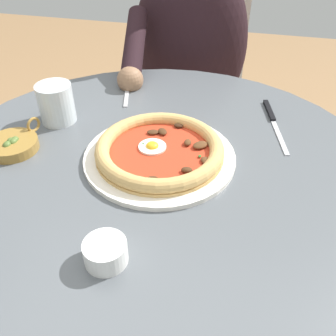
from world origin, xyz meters
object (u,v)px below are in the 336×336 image
object	(u,v)px
ramekin_capers	(105,252)
fork_utensil	(127,90)
steak_knife	(272,118)
cafe_chair_diner	(193,77)
dining_table	(157,224)
olive_pan	(13,144)
pizza_on_plate	(159,151)
diner_person	(188,102)
water_glass	(57,106)

from	to	relation	value
ramekin_capers	fork_utensil	distance (m)	0.55
steak_knife	fork_utensil	bearing A→B (deg)	80.71
fork_utensil	cafe_chair_diner	world-z (taller)	cafe_chair_diner
dining_table	fork_utensil	world-z (taller)	fork_utensil
fork_utensil	olive_pan	bearing A→B (deg)	154.67
ramekin_capers	fork_utensil	world-z (taller)	ramekin_capers
pizza_on_plate	olive_pan	xyz separation A→B (m)	(-0.04, 0.30, -0.01)
diner_person	olive_pan	bearing A→B (deg)	158.93
dining_table	water_glass	distance (m)	0.35
cafe_chair_diner	diner_person	bearing A→B (deg)	-176.02
steak_knife	diner_person	world-z (taller)	diner_person
fork_utensil	pizza_on_plate	bearing A→B (deg)	-150.12
dining_table	fork_utensil	distance (m)	0.37
ramekin_capers	fork_utensil	bearing A→B (deg)	14.93
dining_table	diner_person	world-z (taller)	diner_person
olive_pan	cafe_chair_diner	size ratio (longest dim) A/B	0.14
ramekin_capers	diner_person	distance (m)	0.90
dining_table	olive_pan	bearing A→B (deg)	90.80
water_glass	cafe_chair_diner	distance (m)	0.73
diner_person	cafe_chair_diner	xyz separation A→B (m)	(0.15, 0.01, 0.03)
water_glass	cafe_chair_diner	xyz separation A→B (m)	(0.67, -0.20, -0.21)
pizza_on_plate	ramekin_capers	bearing A→B (deg)	177.08
dining_table	olive_pan	world-z (taller)	olive_pan
water_glass	ramekin_capers	bearing A→B (deg)	-144.86
water_glass	olive_pan	distance (m)	0.14
steak_knife	olive_pan	world-z (taller)	olive_pan
dining_table	ramekin_capers	size ratio (longest dim) A/B	14.34
pizza_on_plate	cafe_chair_diner	bearing A→B (deg)	4.71
pizza_on_plate	cafe_chair_diner	world-z (taller)	cafe_chair_diner
dining_table	cafe_chair_diner	xyz separation A→B (m)	(0.79, 0.06, -0.02)
ramekin_capers	water_glass	bearing A→B (deg)	35.14
diner_person	dining_table	bearing A→B (deg)	-175.24
dining_table	ramekin_capers	bearing A→B (deg)	176.29
water_glass	fork_utensil	bearing A→B (deg)	-30.30
fork_utensil	cafe_chair_diner	distance (m)	0.52
ramekin_capers	diner_person	xyz separation A→B (m)	(0.87, 0.04, -0.22)
olive_pan	diner_person	world-z (taller)	diner_person
dining_table	diner_person	xyz separation A→B (m)	(0.64, 0.05, -0.05)
dining_table	diner_person	size ratio (longest dim) A/B	0.80
steak_knife	diner_person	distance (m)	0.52
dining_table	pizza_on_plate	size ratio (longest dim) A/B	3.08
olive_pan	cafe_chair_diner	xyz separation A→B (m)	(0.79, -0.24, -0.18)
cafe_chair_diner	ramekin_capers	bearing A→B (deg)	-177.24
water_glass	ramekin_capers	distance (m)	0.43
olive_pan	cafe_chair_diner	bearing A→B (deg)	-16.69
water_glass	diner_person	distance (m)	0.61
pizza_on_plate	olive_pan	world-z (taller)	olive_pan
fork_utensil	diner_person	size ratio (longest dim) A/B	0.15
cafe_chair_diner	olive_pan	bearing A→B (deg)	163.31
olive_pan	ramekin_capers	bearing A→B (deg)	-127.89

